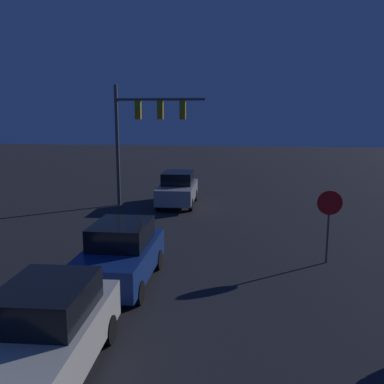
% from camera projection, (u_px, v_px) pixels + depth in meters
% --- Properties ---
extents(car_near, '(1.94, 3.99, 1.71)m').
position_uv_depth(car_near, '(45.00, 332.00, 7.68)').
color(car_near, beige).
rests_on(car_near, ground_plane).
extents(car_mid, '(1.84, 3.94, 1.71)m').
position_uv_depth(car_mid, '(120.00, 254.00, 11.90)').
color(car_mid, navy).
rests_on(car_mid, ground_plane).
extents(car_far, '(1.91, 3.98, 1.71)m').
position_uv_depth(car_far, '(178.00, 189.00, 21.98)').
color(car_far, '#99999E').
rests_on(car_far, ground_plane).
extents(traffic_signal_mast, '(4.55, 0.30, 6.07)m').
position_uv_depth(traffic_signal_mast, '(142.00, 124.00, 21.19)').
color(traffic_signal_mast, '#4C4C51').
rests_on(traffic_signal_mast, ground_plane).
extents(stop_sign, '(0.77, 0.07, 2.35)m').
position_uv_depth(stop_sign, '(329.00, 212.00, 13.35)').
color(stop_sign, '#4C4C51').
rests_on(stop_sign, ground_plane).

